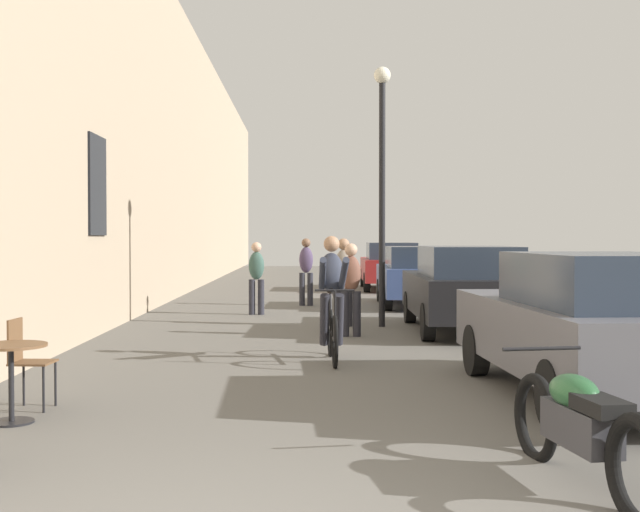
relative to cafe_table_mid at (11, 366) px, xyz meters
The scene contains 14 objects.
building_facade_left 11.37m from the cafe_table_mid, 95.97° to the left, with size 0.54×68.00×8.36m.
cafe_table_mid is the anchor object (origin of this frame).
cafe_chair_mid_toward_street 0.61m from the cafe_table_mid, 97.10° to the left, with size 0.40×0.40×0.89m.
cyclist_on_bicycle 4.86m from the cafe_table_mid, 51.10° to the left, with size 0.52×1.76×1.74m.
pedestrian_near 7.33m from the cafe_table_mid, 61.76° to the left, with size 0.34×0.24×1.59m.
pedestrian_mid 8.75m from the cafe_table_mid, 67.00° to the left, with size 0.35×0.26×1.67m.
pedestrian_far 10.58m from the cafe_table_mid, 81.16° to the left, with size 0.35×0.26×1.59m.
pedestrian_furthest 13.07m from the cafe_table_mid, 77.99° to the left, with size 0.35×0.26×1.67m.
street_lamp 9.35m from the cafe_table_mid, 62.58° to the left, with size 0.32×0.32×4.90m.
parked_car_nearest 5.72m from the cafe_table_mid, ahead, with size 1.94×4.37×1.53m.
parked_car_second 8.98m from the cafe_table_mid, 52.00° to the left, with size 1.92×4.36×1.53m.
parked_car_third 13.68m from the cafe_table_mid, 66.65° to the left, with size 1.86×4.19×1.47m.
parked_car_fourth 19.65m from the cafe_table_mid, 73.90° to the left, with size 1.93×4.34×1.52m.
parked_motorcycle 4.96m from the cafe_table_mid, 23.46° to the right, with size 0.62×2.14×0.92m.
Camera 1 is at (0.33, -4.18, 1.69)m, focal length 46.04 mm.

